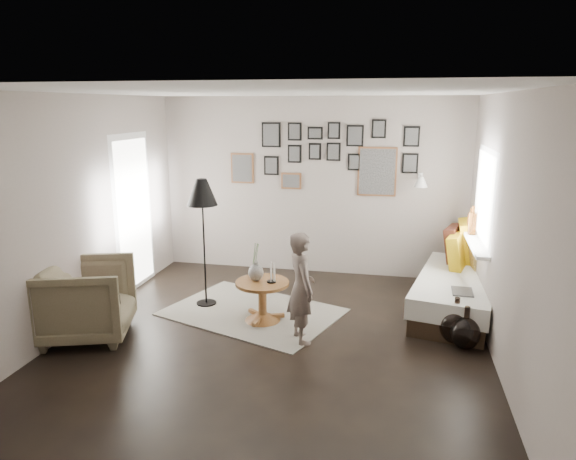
% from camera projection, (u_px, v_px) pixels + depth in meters
% --- Properties ---
extents(ground, '(4.80, 4.80, 0.00)m').
position_uv_depth(ground, '(274.00, 338.00, 5.59)').
color(ground, black).
rests_on(ground, ground).
extents(wall_back, '(4.50, 0.00, 4.50)m').
position_uv_depth(wall_back, '(311.00, 187.00, 7.56)').
color(wall_back, gray).
rests_on(wall_back, ground).
extents(wall_front, '(4.50, 0.00, 4.50)m').
position_uv_depth(wall_front, '(177.00, 312.00, 3.00)').
color(wall_front, gray).
rests_on(wall_front, ground).
extents(wall_left, '(0.00, 4.80, 4.80)m').
position_uv_depth(wall_left, '(78.00, 213.00, 5.73)').
color(wall_left, gray).
rests_on(wall_left, ground).
extents(wall_right, '(0.00, 4.80, 4.80)m').
position_uv_depth(wall_right, '(505.00, 233.00, 4.83)').
color(wall_right, gray).
rests_on(wall_right, ground).
extents(ceiling, '(4.80, 4.80, 0.00)m').
position_uv_depth(ceiling, '(272.00, 92.00, 4.97)').
color(ceiling, white).
rests_on(ceiling, wall_back).
extents(door_left, '(0.00, 2.14, 2.14)m').
position_uv_depth(door_left, '(134.00, 213.00, 6.93)').
color(door_left, white).
rests_on(door_left, wall_left).
extents(window_right, '(0.15, 1.32, 1.30)m').
position_uv_depth(window_right, '(474.00, 236.00, 6.21)').
color(window_right, white).
rests_on(window_right, wall_right).
extents(gallery_wall, '(2.74, 0.03, 1.08)m').
position_uv_depth(gallery_wall, '(331.00, 157.00, 7.38)').
color(gallery_wall, brown).
rests_on(gallery_wall, wall_back).
extents(wall_sconce, '(0.18, 0.36, 0.16)m').
position_uv_depth(wall_sconce, '(421.00, 182.00, 6.96)').
color(wall_sconce, white).
rests_on(wall_sconce, wall_back).
extents(rug, '(2.34, 1.98, 0.01)m').
position_uv_depth(rug, '(252.00, 312.00, 6.29)').
color(rug, beige).
rests_on(rug, ground).
extents(pedestal_table, '(0.62, 0.62, 0.49)m').
position_uv_depth(pedestal_table, '(263.00, 303.00, 5.99)').
color(pedestal_table, brown).
rests_on(pedestal_table, ground).
extents(vase, '(0.18, 0.18, 0.44)m').
position_uv_depth(vase, '(256.00, 269.00, 5.93)').
color(vase, black).
rests_on(vase, pedestal_table).
extents(candles, '(0.11, 0.11, 0.23)m').
position_uv_depth(candles, '(271.00, 273.00, 5.88)').
color(candles, black).
rests_on(candles, pedestal_table).
extents(daybed, '(1.25, 2.12, 0.98)m').
position_uv_depth(daybed, '(455.00, 286.00, 6.34)').
color(daybed, black).
rests_on(daybed, ground).
extents(magazine_on_daybed, '(0.23, 0.31, 0.02)m').
position_uv_depth(magazine_on_daybed, '(462.00, 292.00, 5.69)').
color(magazine_on_daybed, black).
rests_on(magazine_on_daybed, daybed).
extents(armchair, '(1.17, 1.15, 0.85)m').
position_uv_depth(armchair, '(86.00, 300.00, 5.54)').
color(armchair, brown).
rests_on(armchair, ground).
extents(armchair_cushion, '(0.48, 0.49, 0.17)m').
position_uv_depth(armchair_cushion, '(88.00, 293.00, 5.58)').
color(armchair_cushion, silver).
rests_on(armchair_cushion, armchair).
extents(floor_lamp, '(0.38, 0.38, 1.61)m').
position_uv_depth(floor_lamp, '(202.00, 197.00, 6.22)').
color(floor_lamp, black).
rests_on(floor_lamp, ground).
extents(magazine_basket, '(0.38, 0.38, 0.45)m').
position_uv_depth(magazine_basket, '(104.00, 317.00, 5.61)').
color(magazine_basket, black).
rests_on(magazine_basket, ground).
extents(demijohn_large, '(0.34, 0.34, 0.51)m').
position_uv_depth(demijohn_large, '(455.00, 325.00, 5.44)').
color(demijohn_large, black).
rests_on(demijohn_large, ground).
extents(demijohn_small, '(0.30, 0.30, 0.47)m').
position_uv_depth(demijohn_small, '(465.00, 333.00, 5.31)').
color(demijohn_small, black).
rests_on(demijohn_small, ground).
extents(child, '(0.46, 0.52, 1.20)m').
position_uv_depth(child, '(301.00, 288.00, 5.40)').
color(child, '#685952').
rests_on(child, ground).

